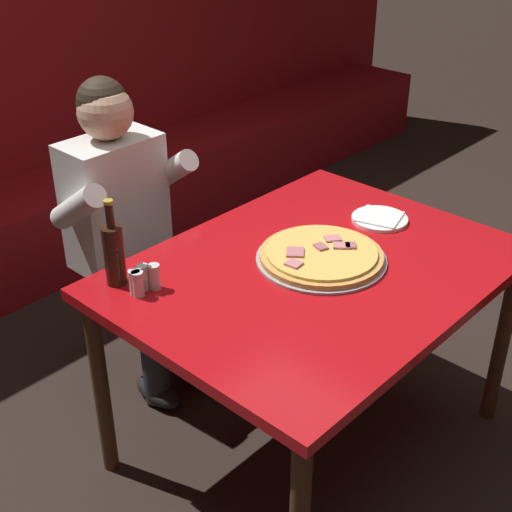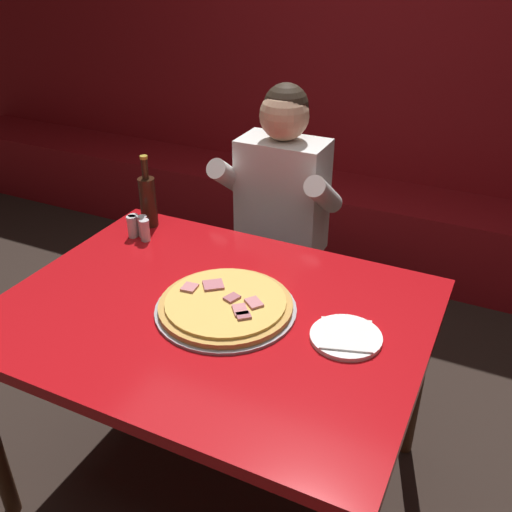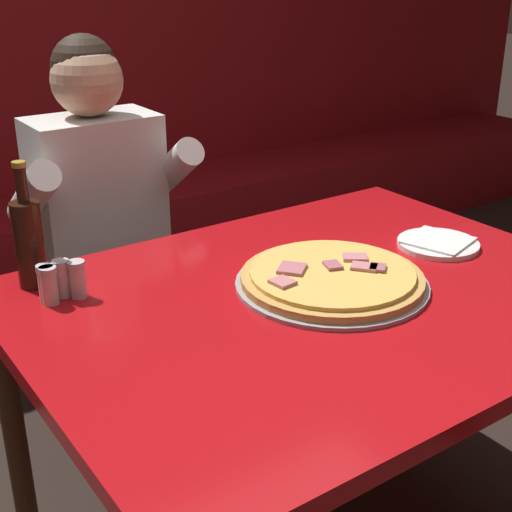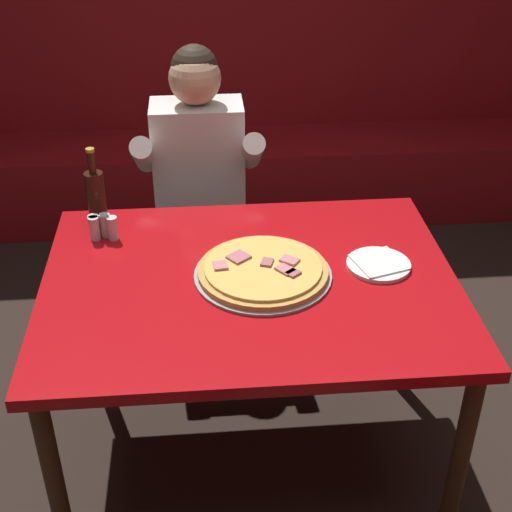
{
  "view_description": "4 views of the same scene",
  "coord_description": "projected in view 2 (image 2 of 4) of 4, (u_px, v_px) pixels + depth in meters",
  "views": [
    {
      "loc": [
        -1.63,
        -1.24,
        1.99
      ],
      "look_at": [
        -0.06,
        0.21,
        0.76
      ],
      "focal_mm": 50.0,
      "sensor_mm": 36.0,
      "label": 1
    },
    {
      "loc": [
        0.76,
        -1.26,
        1.81
      ],
      "look_at": [
        0.15,
        0.0,
        1.01
      ],
      "focal_mm": 40.0,
      "sensor_mm": 36.0,
      "label": 2
    },
    {
      "loc": [
        -0.94,
        -1.1,
        1.48
      ],
      "look_at": [
        0.05,
        0.33,
        0.74
      ],
      "focal_mm": 50.0,
      "sensor_mm": 36.0,
      "label": 3
    },
    {
      "loc": [
        -0.14,
        -1.88,
        2.05
      ],
      "look_at": [
        0.02,
        0.04,
        0.84
      ],
      "focal_mm": 50.0,
      "sensor_mm": 36.0,
      "label": 4
    }
  ],
  "objects": [
    {
      "name": "beer_bottle",
      "position": [
        148.0,
        200.0,
        2.24
      ],
      "size": [
        0.07,
        0.07,
        0.29
      ],
      "color": "black",
      "rests_on": "main_dining_table"
    },
    {
      "name": "plate_white_paper",
      "position": [
        346.0,
        337.0,
        1.65
      ],
      "size": [
        0.21,
        0.21,
        0.02
      ],
      "color": "white",
      "rests_on": "main_dining_table"
    },
    {
      "name": "booth_wall_panel",
      "position": [
        391.0,
        96.0,
        3.41
      ],
      "size": [
        6.8,
        0.16,
        1.9
      ],
      "primitive_type": "cube",
      "color": "maroon",
      "rests_on": "ground_plane"
    },
    {
      "name": "shaker_oregano",
      "position": [
        145.0,
        231.0,
        2.16
      ],
      "size": [
        0.04,
        0.04,
        0.09
      ],
      "color": "silver",
      "rests_on": "main_dining_table"
    },
    {
      "name": "shaker_parmesan",
      "position": [
        143.0,
        227.0,
        2.19
      ],
      "size": [
        0.04,
        0.04,
        0.09
      ],
      "color": "silver",
      "rests_on": "main_dining_table"
    },
    {
      "name": "booth_bench",
      "position": [
        364.0,
        226.0,
        3.51
      ],
      "size": [
        6.46,
        0.48,
        0.46
      ],
      "primitive_type": "cube",
      "color": "maroon",
      "rests_on": "ground_plane"
    },
    {
      "name": "main_dining_table",
      "position": [
        213.0,
        329.0,
        1.82
      ],
      "size": [
        1.32,
        1.01,
        0.78
      ],
      "color": "#422816",
      "rests_on": "ground_plane"
    },
    {
      "name": "diner_seated_blue_shirt",
      "position": [
        274.0,
        219.0,
        2.51
      ],
      "size": [
        0.53,
        0.53,
        1.27
      ],
      "color": "black",
      "rests_on": "ground_plane"
    },
    {
      "name": "shaker_red_pepper_flakes",
      "position": [
        132.0,
        228.0,
        2.19
      ],
      "size": [
        0.04,
        0.04,
        0.09
      ],
      "color": "silver",
      "rests_on": "main_dining_table"
    },
    {
      "name": "ground_plane",
      "position": [
        220.0,
        477.0,
        2.17
      ],
      "size": [
        24.0,
        24.0,
        0.0
      ],
      "primitive_type": "plane",
      "color": "black"
    },
    {
      "name": "shaker_black_pepper",
      "position": [
        134.0,
        226.0,
        2.2
      ],
      "size": [
        0.04,
        0.04,
        0.09
      ],
      "color": "silver",
      "rests_on": "main_dining_table"
    },
    {
      "name": "pizza",
      "position": [
        226.0,
        305.0,
        1.77
      ],
      "size": [
        0.44,
        0.44,
        0.05
      ],
      "color": "#9E9EA3",
      "rests_on": "main_dining_table"
    }
  ]
}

